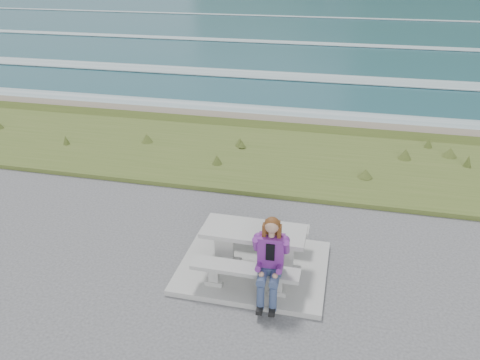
# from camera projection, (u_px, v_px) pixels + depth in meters

# --- Properties ---
(concrete_slab) EXTENTS (2.60, 2.10, 0.10)m
(concrete_slab) POSITION_uv_depth(u_px,v_px,m) (253.00, 267.00, 8.44)
(concrete_slab) COLOR #9A9A95
(concrete_slab) RESTS_ON ground
(picnic_table) EXTENTS (1.80, 0.75, 0.75)m
(picnic_table) POSITION_uv_depth(u_px,v_px,m) (254.00, 237.00, 8.16)
(picnic_table) COLOR #9A9A95
(picnic_table) RESTS_ON concrete_slab
(bench_landward) EXTENTS (1.80, 0.35, 0.45)m
(bench_landward) POSITION_uv_depth(u_px,v_px,m) (245.00, 272.00, 7.65)
(bench_landward) COLOR #9A9A95
(bench_landward) RESTS_ON concrete_slab
(bench_seaward) EXTENTS (1.80, 0.35, 0.45)m
(bench_seaward) POSITION_uv_depth(u_px,v_px,m) (261.00, 228.00, 8.88)
(bench_seaward) COLOR #9A9A95
(bench_seaward) RESTS_ON concrete_slab
(grass_verge) EXTENTS (160.00, 4.50, 0.22)m
(grass_verge) POSITION_uv_depth(u_px,v_px,m) (291.00, 161.00, 12.83)
(grass_verge) COLOR #465A22
(grass_verge) RESTS_ON ground
(shore_drop) EXTENTS (160.00, 0.80, 2.20)m
(shore_drop) POSITION_uv_depth(u_px,v_px,m) (302.00, 127.00, 15.37)
(shore_drop) COLOR #6E6053
(shore_drop) RESTS_ON ground
(ocean) EXTENTS (1600.00, 1600.00, 0.09)m
(ocean) POSITION_uv_depth(u_px,v_px,m) (330.00, 67.00, 31.17)
(ocean) COLOR #225360
(ocean) RESTS_ON ground
(seated_woman) EXTENTS (0.43, 0.73, 1.43)m
(seated_woman) POSITION_uv_depth(u_px,v_px,m) (269.00, 272.00, 7.37)
(seated_woman) COLOR navy
(seated_woman) RESTS_ON concrete_slab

